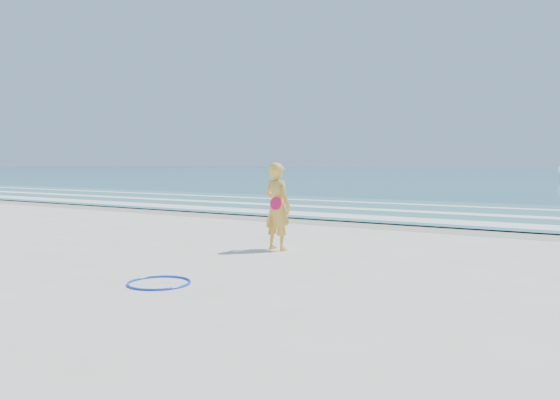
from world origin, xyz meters
The scene contains 8 objects.
ground centered at (0.00, 0.00, 0.00)m, with size 400.00×400.00×0.00m, color silver.
wet_sand centered at (0.00, 9.00, 0.00)m, with size 400.00×2.40×0.00m, color #B2A893.
shallow centered at (0.00, 14.00, 0.04)m, with size 400.00×10.00×0.01m, color #59B7AD.
foam_near centered at (0.00, 10.30, 0.05)m, with size 400.00×1.40×0.01m, color white.
foam_mid centered at (0.00, 13.20, 0.05)m, with size 400.00×0.90×0.01m, color white.
foam_far centered at (0.00, 16.50, 0.05)m, with size 400.00×0.60×0.01m, color white.
hoop centered at (0.82, -0.27, 0.02)m, with size 0.95×0.95×0.03m, color blue.
woman centered at (0.61, 3.40, 0.91)m, with size 0.74×0.56×1.82m.
Camera 1 is at (6.64, -6.18, 1.82)m, focal length 35.00 mm.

